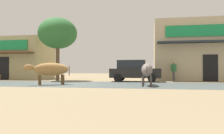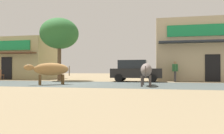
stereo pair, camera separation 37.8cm
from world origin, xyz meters
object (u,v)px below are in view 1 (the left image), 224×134
roadside_tree (58,34)px  pedestrian_by_shop (174,70)px  parked_hatchback_car (134,71)px  cow_near_brown (50,69)px  cow_far_dark (147,70)px

roadside_tree → pedestrian_by_shop: bearing=2.2°
parked_hatchback_car → pedestrian_by_shop: bearing=12.9°
pedestrian_by_shop → cow_near_brown: bearing=-146.5°
roadside_tree → cow_near_brown: bearing=-70.4°
cow_near_brown → pedestrian_by_shop: size_ratio=1.49×
roadside_tree → cow_far_dark: 9.23m
parked_hatchback_car → cow_far_dark: bearing=-76.7°
parked_hatchback_car → cow_near_brown: parked_hatchback_car is taller
roadside_tree → cow_far_dark: size_ratio=2.03×
parked_hatchback_car → cow_far_dark: (0.99, -4.20, 0.05)m
parked_hatchback_car → cow_near_brown: (-4.75, -4.45, 0.09)m
roadside_tree → cow_far_dark: bearing=-31.3°
parked_hatchback_car → cow_near_brown: bearing=-136.9°
roadside_tree → cow_far_dark: (7.44, -4.53, -3.07)m
roadside_tree → pedestrian_by_shop: size_ratio=3.38×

